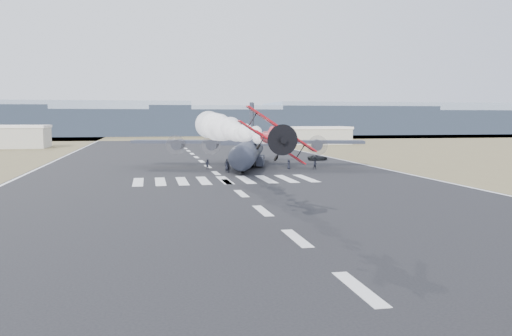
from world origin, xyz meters
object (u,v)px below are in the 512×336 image
object	(u,v)px
crew_h	(208,164)
support_vehicle	(318,157)
crew_g	(227,167)
transport_aircraft	(248,150)
crew_e	(289,164)
aerobatic_biplane	(274,138)
crew_c	(228,168)
crew_b	(315,164)
crew_d	(227,164)
hangar_right	(318,135)
hangar_left	(5,136)
crew_a	(243,167)
crew_f	(243,164)

from	to	relation	value
crew_h	support_vehicle	bearing A→B (deg)	-96.22
support_vehicle	crew_g	xyz separation A→B (m)	(-22.28, -21.76, 0.33)
transport_aircraft	crew_e	size ratio (longest dim) A/B	24.86
aerobatic_biplane	crew_c	bearing A→B (deg)	85.51
crew_h	transport_aircraft	bearing A→B (deg)	-101.76
crew_b	crew_d	bearing A→B (deg)	151.51
hangar_right	crew_b	size ratio (longest dim) A/B	11.88
crew_e	crew_h	bearing A→B (deg)	84.45
hangar_left	crew_b	distance (m)	107.49
crew_a	crew_c	distance (m)	2.41
aerobatic_biplane	crew_f	bearing A→B (deg)	82.23
aerobatic_biplane	crew_f	world-z (taller)	aerobatic_biplane
crew_c	crew_f	bearing A→B (deg)	-152.58
hangar_right	crew_g	xyz separation A→B (m)	(-44.21, -89.76, -2.08)
hangar_right	support_vehicle	xyz separation A→B (m)	(-21.93, -68.01, -2.42)
hangar_right	crew_g	size ratio (longest dim) A/B	11.07
transport_aircraft	crew_e	world-z (taller)	transport_aircraft
support_vehicle	crew_h	size ratio (longest dim) A/B	2.48
crew_b	crew_h	size ratio (longest dim) A/B	1.01
crew_a	crew_b	world-z (taller)	crew_b
hangar_right	crew_h	size ratio (longest dim) A/B	11.94
hangar_right	support_vehicle	world-z (taller)	hangar_right
crew_d	crew_e	world-z (taller)	crew_d
aerobatic_biplane	support_vehicle	bearing A→B (deg)	69.00
crew_a	crew_e	distance (m)	10.02
crew_a	crew_g	size ratio (longest dim) A/B	0.91
crew_c	crew_d	size ratio (longest dim) A/B	0.93
crew_b	crew_g	bearing A→B (deg)	177.52
crew_d	crew_a	bearing A→B (deg)	-30.44
aerobatic_biplane	crew_h	world-z (taller)	aerobatic_biplane
crew_d	transport_aircraft	bearing A→B (deg)	84.71
transport_aircraft	hangar_right	bearing A→B (deg)	78.31
crew_b	crew_h	world-z (taller)	crew_b
crew_d	crew_f	xyz separation A→B (m)	(2.64, -1.30, -0.01)
crew_d	crew_f	size ratio (longest dim) A/B	1.01
crew_a	hangar_left	bearing A→B (deg)	154.99
crew_a	crew_c	size ratio (longest dim) A/B	1.06
crew_d	hangar_right	bearing A→B (deg)	109.98
crew_b	crew_h	distance (m)	18.52
crew_h	crew_e	bearing A→B (deg)	-137.16
crew_c	crew_f	xyz separation A→B (m)	(3.34, 5.39, 0.05)
crew_f	crew_e	bearing A→B (deg)	1.22
crew_b	aerobatic_biplane	bearing A→B (deg)	-123.74
crew_d	crew_f	bearing A→B (deg)	21.31
hangar_left	crew_d	xyz separation A→B (m)	(54.78, -77.75, -2.55)
hangar_right	crew_f	bearing A→B (deg)	-115.78
transport_aircraft	crew_e	bearing A→B (deg)	-30.85
aerobatic_biplane	hangar_left	bearing A→B (deg)	110.78
crew_b	crew_h	bearing A→B (deg)	155.78
aerobatic_biplane	crew_h	xyz separation A→B (m)	(0.52, 52.21, -6.43)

